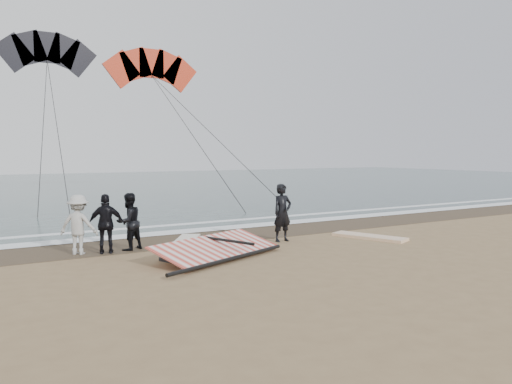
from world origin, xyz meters
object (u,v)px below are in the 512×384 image
board_white (369,237)px  board_cream (185,241)px  sail_rig (213,250)px  man_main (282,213)px

board_white → board_cream: size_ratio=1.07×
board_cream → sail_rig: size_ratio=0.56×
man_main → board_cream: man_main is taller
man_main → board_white: bearing=-23.2°
board_white → board_cream: board_white is taller
man_main → board_cream: size_ratio=0.80×
board_white → sail_rig: bearing=159.3°
man_main → board_white: (2.83, -1.00, -0.88)m
board_white → board_cream: (-5.64, 2.37, -0.00)m
man_main → board_cream: 3.24m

